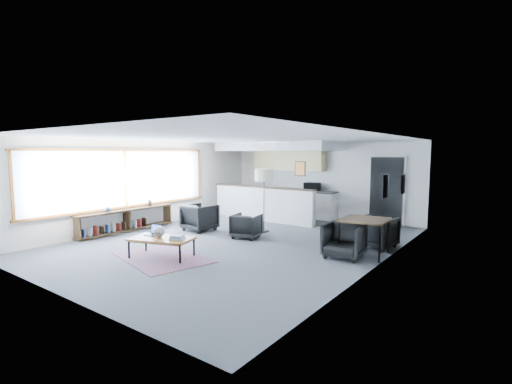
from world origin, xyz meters
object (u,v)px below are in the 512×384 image
Objects in this scene: dining_chair_near at (344,242)px; ceramic_pot at (159,232)px; laptop at (155,232)px; armchair_right at (246,225)px; armchair_left at (200,216)px; microwave at (312,186)px; coffee_table at (162,239)px; floor_lamp at (264,177)px; dining_table at (365,222)px; dining_chair_far at (376,233)px; book_stack at (177,237)px.

ceramic_pot is at bearing -149.07° from dining_chair_near.
armchair_right is (0.68, 2.43, -0.14)m from laptop.
armchair_left is 4.19m from microwave.
coffee_table is 0.37m from laptop.
ceramic_pot is (-0.06, -0.02, 0.15)m from coffee_table.
coffee_table is 6.34m from microwave.
coffee_table is at bearing -94.24° from floor_lamp.
armchair_left reaches higher than dining_table.
microwave reaches higher than ceramic_pot.
dining_table is at bearing 27.05° from laptop.
armchair_left is at bearing 23.89° from dining_chair_far.
dining_chair_far is at bearing 90.00° from dining_table.
laptop is at bearing -100.11° from floor_lamp.
coffee_table is 2.10× the size of armchair_right.
floor_lamp reaches higher than ceramic_pot.
dining_table is 1.50× the size of dining_chair_near.
coffee_table is 4.94m from dining_chair_far.
ceramic_pot is 0.28× the size of armchair_left.
armchair_left is 4.76m from dining_table.
floor_lamp is 3.38m from dining_chair_far.
microwave reaches higher than book_stack.
ceramic_pot is 0.34× the size of armchair_right.
ceramic_pot is (0.29, -0.12, 0.05)m from laptop.
armchair_left is at bearing 172.64° from dining_chair_near.
floor_lamp reaches higher than dining_chair_near.
floor_lamp is at bearing 153.34° from dining_chair_near.
coffee_table is 2.85× the size of microwave.
book_stack is 2.42m from armchair_right.
laptop is 0.67× the size of microwave.
armchair_left is at bearing 99.87° from coffee_table.
microwave is at bearing -29.98° from dining_chair_far.
coffee_table is 2.12× the size of dining_chair_near.
floor_lamp reaches higher than coffee_table.
ceramic_pot is at bearing -95.15° from floor_lamp.
dining_chair_near is at bearing -21.72° from floor_lamp.
book_stack is 3.53m from dining_chair_near.
armchair_right is 1.01× the size of dining_chair_near.
microwave is at bearing 87.02° from ceramic_pot.
microwave is at bearing 89.66° from floor_lamp.
coffee_table is 3.64m from floor_lamp.
armchair_right is at bearing 64.15° from coffee_table.
dining_chair_near is (3.14, 2.29, -0.05)m from coffee_table.
laptop is at bearing -179.12° from book_stack.
ceramic_pot is 2.81m from armchair_left.
floor_lamp is (0.26, 3.44, 1.15)m from coffee_table.
coffee_table is 4.07× the size of book_stack.
armchair_left is (-1.33, 2.48, 0.02)m from coffee_table.
dining_table is at bearing 38.60° from ceramic_pot.
laptop is at bearing -144.74° from dining_table.
armchair_right is 0.68× the size of dining_table.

